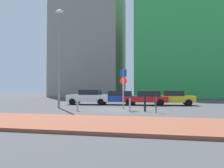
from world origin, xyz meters
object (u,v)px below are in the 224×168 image
object	(u,v)px
street_lamp	(59,51)
traffic_bollard_far	(145,104)
parked_car_white	(89,97)
parked_car_blue	(118,97)
parked_car_red	(146,98)
traffic_bollard_near	(130,105)
parking_meter	(156,99)
parking_sign_post	(123,84)
traffic_bollard_mid	(77,105)
parked_car_yellow	(172,98)

from	to	relation	value
street_lamp	traffic_bollard_far	world-z (taller)	street_lamp
parked_car_white	parked_car_blue	world-z (taller)	parked_car_white
traffic_bollard_far	parked_car_red	bearing A→B (deg)	91.69
parked_car_red	traffic_bollard_near	distance (m)	6.78
parking_meter	traffic_bollard_near	world-z (taller)	parking_meter
parking_sign_post	parking_meter	world-z (taller)	parking_sign_post
parking_sign_post	traffic_bollard_mid	bearing A→B (deg)	-146.83
traffic_bollard_near	street_lamp	bearing A→B (deg)	162.76
parked_car_red	traffic_bollard_far	distance (m)	6.32
parked_car_red	traffic_bollard_far	size ratio (longest dim) A/B	4.16
traffic_bollard_near	traffic_bollard_far	bearing A→B (deg)	21.33
parking_meter	traffic_bollard_far	xyz separation A→B (m)	(-0.77, 0.64, -0.37)
parked_car_yellow	parking_meter	xyz separation A→B (m)	(-1.64, -7.36, 0.16)
parked_car_yellow	traffic_bollard_mid	distance (m)	10.31
parking_sign_post	traffic_bollard_near	size ratio (longest dim) A/B	3.48
parked_car_blue	parked_car_yellow	world-z (taller)	parked_car_yellow
parked_car_white	parking_meter	bearing A→B (deg)	-44.44
parked_car_yellow	parking_sign_post	xyz separation A→B (m)	(-4.20, -5.27, 1.27)
traffic_bollard_near	traffic_bollard_far	world-z (taller)	traffic_bollard_far
street_lamp	parking_meter	bearing A→B (deg)	-15.13
parked_car_white	traffic_bollard_mid	xyz separation A→B (m)	(1.26, -6.70, -0.36)
parking_sign_post	traffic_bollard_far	world-z (taller)	parking_sign_post
street_lamp	parked_car_yellow	bearing A→B (deg)	27.80
parking_sign_post	traffic_bollard_near	world-z (taller)	parking_sign_post
parked_car_yellow	parking_meter	bearing A→B (deg)	-102.57
parked_car_blue	street_lamp	xyz separation A→B (m)	(-4.32, -4.80, 4.13)
street_lamp	traffic_bollard_near	world-z (taller)	street_lamp
parked_car_red	street_lamp	world-z (taller)	street_lamp
parked_car_blue	street_lamp	size ratio (longest dim) A/B	0.55
street_lamp	traffic_bollard_mid	world-z (taller)	street_lamp
parked_car_white	parking_meter	xyz separation A→B (m)	(6.91, -6.77, 0.11)
parked_car_red	parked_car_yellow	distance (m)	2.63
parked_car_yellow	parking_sign_post	distance (m)	6.86
street_lamp	traffic_bollard_far	distance (m)	8.70
parking_sign_post	traffic_bollard_far	bearing A→B (deg)	-39.23
parked_car_blue	parking_meter	size ratio (longest dim) A/B	3.33
parked_car_white	traffic_bollard_near	world-z (taller)	parked_car_white
street_lamp	parked_car_red	bearing A→B (deg)	33.46
parked_car_red	traffic_bollard_near	bearing A→B (deg)	-97.16
parking_sign_post	traffic_bollard_mid	world-z (taller)	parking_sign_post
parked_car_red	traffic_bollard_mid	xyz separation A→B (m)	(-4.69, -6.88, -0.31)
parking_meter	parked_car_red	bearing A→B (deg)	97.85
parking_sign_post	parked_car_blue	bearing A→B (deg)	104.44
traffic_bollard_near	parking_meter	bearing A→B (deg)	-7.40
parked_car_blue	parked_car_white	bearing A→B (deg)	-175.77
parked_car_blue	traffic_bollard_far	xyz separation A→B (m)	(3.05, -6.37, -0.22)
traffic_bollard_mid	parked_car_blue	bearing A→B (deg)	75.23
parked_car_yellow	traffic_bollard_far	bearing A→B (deg)	-109.74
parking_sign_post	traffic_bollard_near	bearing A→B (deg)	-67.89
parked_car_white	parked_car_yellow	distance (m)	8.57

